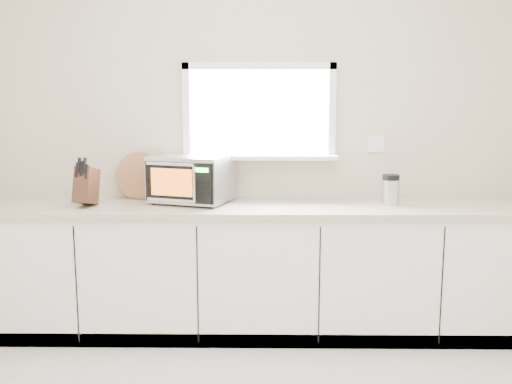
{
  "coord_description": "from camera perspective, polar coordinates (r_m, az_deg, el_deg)",
  "views": [
    {
      "loc": [
        0.03,
        -2.37,
        1.7
      ],
      "look_at": [
        -0.02,
        1.55,
        1.04
      ],
      "focal_mm": 42.0,
      "sensor_mm": 36.0,
      "label": 1
    }
  ],
  "objects": [
    {
      "name": "back_wall",
      "position": [
        4.38,
        0.31,
        5.2
      ],
      "size": [
        4.0,
        0.17,
        2.7
      ],
      "color": "#C3B49B",
      "rests_on": "ground"
    },
    {
      "name": "cabinets",
      "position": [
        4.26,
        0.26,
        -7.6
      ],
      "size": [
        3.92,
        0.6,
        0.88
      ],
      "primitive_type": "cube",
      "color": "white",
      "rests_on": "ground"
    },
    {
      "name": "countertop",
      "position": [
        4.13,
        0.27,
        -1.54
      ],
      "size": [
        3.92,
        0.64,
        0.04
      ],
      "primitive_type": "cube",
      "color": "beige",
      "rests_on": "cabinets"
    },
    {
      "name": "microwave",
      "position": [
        4.23,
        -6.21,
        1.33
      ],
      "size": [
        0.61,
        0.54,
        0.33
      ],
      "rotation": [
        0.0,
        0.0,
        -0.31
      ],
      "color": "black",
      "rests_on": "countertop"
    },
    {
      "name": "knife_block",
      "position": [
        4.23,
        -15.87,
        0.63
      ],
      "size": [
        0.15,
        0.25,
        0.34
      ],
      "rotation": [
        0.0,
        0.0,
        -0.16
      ],
      "color": "#422517",
      "rests_on": "countertop"
    },
    {
      "name": "cutting_board",
      "position": [
        4.44,
        -11.05,
        1.53
      ],
      "size": [
        0.34,
        0.08,
        0.34
      ],
      "primitive_type": "cylinder",
      "rotation": [
        1.4,
        0.0,
        0.0
      ],
      "color": "#A66440",
      "rests_on": "countertop"
    },
    {
      "name": "coffee_grinder",
      "position": [
        4.25,
        12.69,
        0.25
      ],
      "size": [
        0.15,
        0.15,
        0.21
      ],
      "rotation": [
        0.0,
        0.0,
        0.26
      ],
      "color": "#B0B3B8",
      "rests_on": "countertop"
    }
  ]
}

